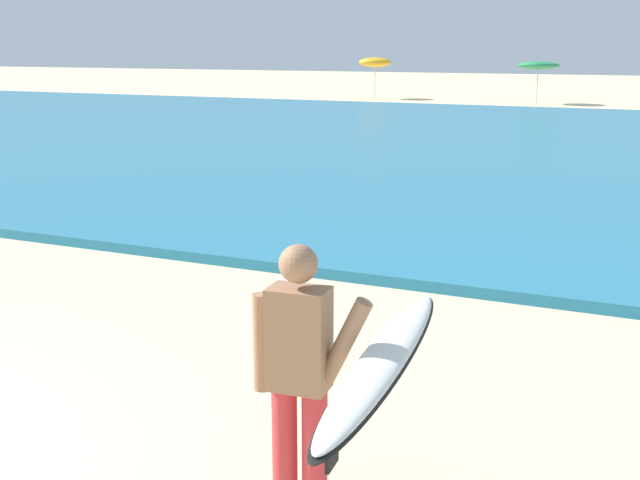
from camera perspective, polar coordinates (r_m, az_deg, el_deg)
The scene contains 4 objects.
sea at distance 23.37m, azimuth 11.13°, elevation 6.75°, with size 120.00×28.00×0.14m, color teal.
surfer_with_board at distance 4.54m, azimuth 1.03°, elevation -9.24°, with size 1.01×2.31×1.73m.
beach_umbrella_0 at distance 43.77m, azimuth 3.94°, elevation 12.50°, with size 1.71×1.73×2.19m.
beach_umbrella_1 at distance 41.06m, azimuth 15.27°, elevation 11.89°, with size 1.99×2.01×2.08m.
Camera 1 is at (5.31, -2.41, 2.79)m, focal length 44.98 mm.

